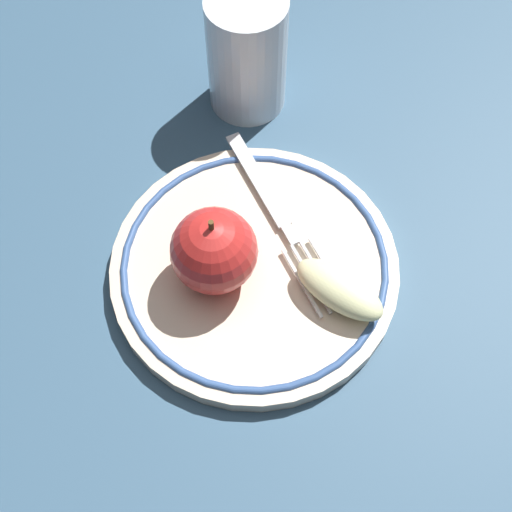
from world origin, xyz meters
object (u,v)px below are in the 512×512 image
at_px(apple_slice_front, 340,289).
at_px(drinking_glass, 247,54).
at_px(plate, 256,273).
at_px(fork, 277,212).
at_px(apple_red_whole, 215,255).

xyz_separation_m(apple_slice_front, drinking_glass, (0.02, -0.22, 0.03)).
bearing_deg(plate, fork, -123.12).
xyz_separation_m(apple_slice_front, fork, (0.03, -0.08, -0.01)).
relative_size(plate, fork, 1.24).
distance_m(plate, apple_red_whole, 0.05).
height_order(plate, apple_slice_front, apple_slice_front).
distance_m(plate, drinking_glass, 0.19).
distance_m(apple_red_whole, apple_slice_front, 0.10).
xyz_separation_m(apple_red_whole, drinking_glass, (-0.07, -0.18, 0.01)).
height_order(plate, apple_red_whole, apple_red_whole).
height_order(apple_slice_front, fork, apple_slice_front).
bearing_deg(apple_red_whole, apple_slice_front, 154.90).
xyz_separation_m(plate, fork, (-0.03, -0.04, 0.01)).
distance_m(plate, apple_slice_front, 0.07).
bearing_deg(fork, drinking_glass, 164.41).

